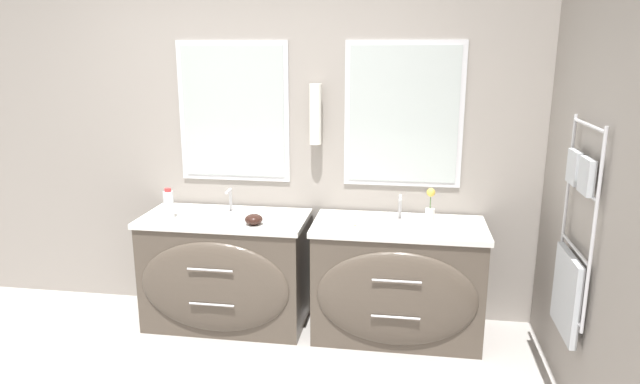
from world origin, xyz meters
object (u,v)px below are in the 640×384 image
(vanity_right, at_px, (397,281))
(amenity_bowl, at_px, (254,219))
(vanity_left, at_px, (225,271))
(toiletry_bottle, at_px, (169,204))
(flower_vase, at_px, (430,210))

(vanity_right, height_order, amenity_bowl, amenity_bowl)
(vanity_left, distance_m, toiletry_bottle, 0.62)
(vanity_right, xyz_separation_m, flower_vase, (0.20, 0.02, 0.50))
(vanity_left, height_order, toiletry_bottle, toiletry_bottle)
(amenity_bowl, bearing_deg, vanity_right, 7.21)
(toiletry_bottle, bearing_deg, amenity_bowl, -5.85)
(toiletry_bottle, bearing_deg, flower_vase, 2.62)
(vanity_left, bearing_deg, vanity_right, 0.00)
(vanity_left, bearing_deg, toiletry_bottle, -171.00)
(vanity_right, relative_size, amenity_bowl, 9.62)
(vanity_right, bearing_deg, flower_vase, 6.79)
(toiletry_bottle, relative_size, flower_vase, 0.82)
(toiletry_bottle, distance_m, amenity_bowl, 0.63)
(vanity_left, relative_size, toiletry_bottle, 5.46)
(vanity_left, distance_m, flower_vase, 1.50)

